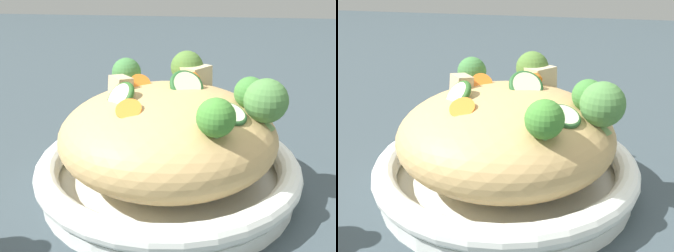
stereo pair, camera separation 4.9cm
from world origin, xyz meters
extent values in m
plane|color=#354146|center=(0.00, 0.00, 0.00)|extent=(3.00, 3.00, 0.00)
cylinder|color=white|center=(0.00, 0.00, 0.01)|extent=(0.30, 0.30, 0.02)
torus|color=white|center=(0.00, 0.00, 0.03)|extent=(0.32, 0.32, 0.03)
ellipsoid|color=tan|center=(0.00, 0.00, 0.07)|extent=(0.26, 0.26, 0.11)
torus|color=tan|center=(0.01, 0.03, 0.11)|extent=(0.06, 0.06, 0.01)
torus|color=tan|center=(0.00, -0.04, 0.11)|extent=(0.06, 0.06, 0.02)
torus|color=tan|center=(0.03, 0.01, 0.11)|extent=(0.06, 0.06, 0.03)
cone|color=#91AB74|center=(-0.08, -0.05, 0.11)|extent=(0.02, 0.02, 0.01)
sphere|color=#438733|center=(-0.08, -0.05, 0.13)|extent=(0.05, 0.05, 0.04)
cone|color=#99AD75|center=(0.08, 0.06, 0.10)|extent=(0.02, 0.02, 0.01)
sphere|color=#407A3E|center=(0.08, 0.06, 0.12)|extent=(0.05, 0.05, 0.04)
cone|color=#9AAD71|center=(0.09, -0.02, 0.11)|extent=(0.03, 0.03, 0.02)
sphere|color=#4E7532|center=(0.09, -0.02, 0.13)|extent=(0.06, 0.06, 0.04)
cone|color=#8EB86D|center=(-0.02, -0.11, 0.10)|extent=(0.03, 0.03, 0.02)
sphere|color=#4C8140|center=(-0.02, -0.11, 0.12)|extent=(0.06, 0.06, 0.05)
cone|color=#92B06E|center=(0.00, -0.09, 0.11)|extent=(0.02, 0.02, 0.01)
sphere|color=#3F7C36|center=(0.00, -0.09, 0.13)|extent=(0.04, 0.04, 0.04)
cylinder|color=orange|center=(-0.05, 0.04, 0.12)|extent=(0.03, 0.03, 0.02)
cylinder|color=orange|center=(0.03, 0.04, 0.12)|extent=(0.03, 0.03, 0.02)
cylinder|color=orange|center=(0.05, -0.02, 0.12)|extent=(0.03, 0.03, 0.03)
cylinder|color=beige|center=(0.02, -0.02, 0.13)|extent=(0.04, 0.04, 0.03)
torus|color=#255928|center=(0.02, -0.02, 0.13)|extent=(0.05, 0.05, 0.03)
cylinder|color=beige|center=(-0.02, 0.05, 0.12)|extent=(0.04, 0.04, 0.03)
torus|color=#2A5A22|center=(-0.02, 0.05, 0.12)|extent=(0.05, 0.05, 0.03)
cylinder|color=beige|center=(-0.04, -0.07, 0.12)|extent=(0.04, 0.04, 0.02)
torus|color=#295328|center=(-0.04, -0.07, 0.12)|extent=(0.05, 0.05, 0.02)
cube|color=#D0B48B|center=(0.02, 0.06, 0.12)|extent=(0.03, 0.03, 0.03)
cube|color=#C5B88E|center=(0.08, -0.02, 0.12)|extent=(0.05, 0.05, 0.03)
camera|label=1|loc=(-0.45, -0.05, 0.27)|focal=44.87mm
camera|label=2|loc=(-0.44, -0.10, 0.27)|focal=44.87mm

